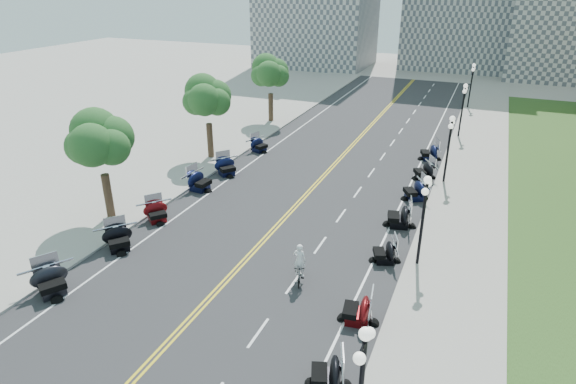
% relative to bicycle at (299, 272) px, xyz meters
% --- Properties ---
extents(ground, '(160.00, 160.00, 0.00)m').
position_rel_bicycle_xyz_m(ground, '(-3.42, -0.23, -0.54)').
color(ground, gray).
extents(road, '(16.00, 90.00, 0.01)m').
position_rel_bicycle_xyz_m(road, '(-3.42, 9.77, -0.53)').
color(road, '#333335').
rests_on(road, ground).
extents(centerline_yellow_a, '(0.12, 90.00, 0.00)m').
position_rel_bicycle_xyz_m(centerline_yellow_a, '(-3.54, 9.77, -0.52)').
color(centerline_yellow_a, yellow).
rests_on(centerline_yellow_a, road).
extents(centerline_yellow_b, '(0.12, 90.00, 0.00)m').
position_rel_bicycle_xyz_m(centerline_yellow_b, '(-3.30, 9.77, -0.52)').
color(centerline_yellow_b, yellow).
rests_on(centerline_yellow_b, road).
extents(edge_line_north, '(0.12, 90.00, 0.00)m').
position_rel_bicycle_xyz_m(edge_line_north, '(2.98, 9.77, -0.52)').
color(edge_line_north, white).
rests_on(edge_line_north, road).
extents(edge_line_south, '(0.12, 90.00, 0.00)m').
position_rel_bicycle_xyz_m(edge_line_south, '(-9.82, 9.77, -0.52)').
color(edge_line_south, white).
rests_on(edge_line_south, road).
extents(lane_dash_5, '(0.12, 2.00, 0.00)m').
position_rel_bicycle_xyz_m(lane_dash_5, '(-0.22, -4.23, -0.52)').
color(lane_dash_5, white).
rests_on(lane_dash_5, road).
extents(lane_dash_6, '(0.12, 2.00, 0.00)m').
position_rel_bicycle_xyz_m(lane_dash_6, '(-0.22, -0.23, -0.52)').
color(lane_dash_6, white).
rests_on(lane_dash_6, road).
extents(lane_dash_7, '(0.12, 2.00, 0.00)m').
position_rel_bicycle_xyz_m(lane_dash_7, '(-0.22, 3.77, -0.52)').
color(lane_dash_7, white).
rests_on(lane_dash_7, road).
extents(lane_dash_8, '(0.12, 2.00, 0.00)m').
position_rel_bicycle_xyz_m(lane_dash_8, '(-0.22, 7.77, -0.52)').
color(lane_dash_8, white).
rests_on(lane_dash_8, road).
extents(lane_dash_9, '(0.12, 2.00, 0.00)m').
position_rel_bicycle_xyz_m(lane_dash_9, '(-0.22, 11.77, -0.52)').
color(lane_dash_9, white).
rests_on(lane_dash_9, road).
extents(lane_dash_10, '(0.12, 2.00, 0.00)m').
position_rel_bicycle_xyz_m(lane_dash_10, '(-0.22, 15.77, -0.52)').
color(lane_dash_10, white).
rests_on(lane_dash_10, road).
extents(lane_dash_11, '(0.12, 2.00, 0.00)m').
position_rel_bicycle_xyz_m(lane_dash_11, '(-0.22, 19.77, -0.52)').
color(lane_dash_11, white).
rests_on(lane_dash_11, road).
extents(lane_dash_12, '(0.12, 2.00, 0.00)m').
position_rel_bicycle_xyz_m(lane_dash_12, '(-0.22, 23.77, -0.52)').
color(lane_dash_12, white).
rests_on(lane_dash_12, road).
extents(lane_dash_13, '(0.12, 2.00, 0.00)m').
position_rel_bicycle_xyz_m(lane_dash_13, '(-0.22, 27.77, -0.52)').
color(lane_dash_13, white).
rests_on(lane_dash_13, road).
extents(lane_dash_14, '(0.12, 2.00, 0.00)m').
position_rel_bicycle_xyz_m(lane_dash_14, '(-0.22, 31.77, -0.52)').
color(lane_dash_14, white).
rests_on(lane_dash_14, road).
extents(lane_dash_15, '(0.12, 2.00, 0.00)m').
position_rel_bicycle_xyz_m(lane_dash_15, '(-0.22, 35.77, -0.52)').
color(lane_dash_15, white).
rests_on(lane_dash_15, road).
extents(lane_dash_16, '(0.12, 2.00, 0.00)m').
position_rel_bicycle_xyz_m(lane_dash_16, '(-0.22, 39.77, -0.52)').
color(lane_dash_16, white).
rests_on(lane_dash_16, road).
extents(lane_dash_17, '(0.12, 2.00, 0.00)m').
position_rel_bicycle_xyz_m(lane_dash_17, '(-0.22, 43.77, -0.52)').
color(lane_dash_17, white).
rests_on(lane_dash_17, road).
extents(lane_dash_18, '(0.12, 2.00, 0.00)m').
position_rel_bicycle_xyz_m(lane_dash_18, '(-0.22, 47.77, -0.52)').
color(lane_dash_18, white).
rests_on(lane_dash_18, road).
extents(lane_dash_19, '(0.12, 2.00, 0.00)m').
position_rel_bicycle_xyz_m(lane_dash_19, '(-0.22, 51.77, -0.52)').
color(lane_dash_19, white).
rests_on(lane_dash_19, road).
extents(sidewalk_north, '(5.00, 90.00, 0.15)m').
position_rel_bicycle_xyz_m(sidewalk_north, '(7.08, 9.77, -0.46)').
color(sidewalk_north, '#9E9991').
rests_on(sidewalk_north, ground).
extents(sidewalk_south, '(5.00, 90.00, 0.15)m').
position_rel_bicycle_xyz_m(sidewalk_south, '(-13.92, 9.77, -0.46)').
color(sidewalk_south, '#9E9991').
rests_on(sidewalk_south, ground).
extents(street_lamp_2, '(0.50, 1.20, 4.90)m').
position_rel_bicycle_xyz_m(street_lamp_2, '(5.18, 3.77, 2.06)').
color(street_lamp_2, black).
rests_on(street_lamp_2, sidewalk_north).
extents(street_lamp_3, '(0.50, 1.20, 4.90)m').
position_rel_bicycle_xyz_m(street_lamp_3, '(5.18, 15.77, 2.06)').
color(street_lamp_3, black).
rests_on(street_lamp_3, sidewalk_north).
extents(street_lamp_4, '(0.50, 1.20, 4.90)m').
position_rel_bicycle_xyz_m(street_lamp_4, '(5.18, 27.77, 2.06)').
color(street_lamp_4, black).
rests_on(street_lamp_4, sidewalk_north).
extents(street_lamp_5, '(0.50, 1.20, 4.90)m').
position_rel_bicycle_xyz_m(street_lamp_5, '(5.18, 39.77, 2.06)').
color(street_lamp_5, black).
rests_on(street_lamp_5, sidewalk_north).
extents(tree_2, '(4.80, 4.80, 9.20)m').
position_rel_bicycle_xyz_m(tree_2, '(-13.42, 1.77, 4.21)').
color(tree_2, '#235619').
rests_on(tree_2, sidewalk_south).
extents(tree_3, '(4.80, 4.80, 9.20)m').
position_rel_bicycle_xyz_m(tree_3, '(-13.42, 13.77, 4.21)').
color(tree_3, '#235619').
rests_on(tree_3, sidewalk_south).
extents(tree_4, '(4.80, 4.80, 9.20)m').
position_rel_bicycle_xyz_m(tree_4, '(-13.42, 25.77, 4.21)').
color(tree_4, '#235619').
rests_on(tree_4, sidewalk_south).
extents(motorcycle_n_4, '(2.39, 2.39, 1.31)m').
position_rel_bicycle_xyz_m(motorcycle_n_4, '(3.42, -5.83, 0.12)').
color(motorcycle_n_4, black).
rests_on(motorcycle_n_4, road).
extents(motorcycle_n_5, '(2.24, 2.24, 1.38)m').
position_rel_bicycle_xyz_m(motorcycle_n_5, '(3.47, -1.84, 0.15)').
color(motorcycle_n_5, '#590A0C').
rests_on(motorcycle_n_5, road).
extents(motorcycle_n_6, '(2.35, 2.35, 1.27)m').
position_rel_bicycle_xyz_m(motorcycle_n_6, '(3.50, 3.49, 0.10)').
color(motorcycle_n_6, black).
rests_on(motorcycle_n_6, road).
extents(motorcycle_n_7, '(2.56, 2.56, 1.50)m').
position_rel_bicycle_xyz_m(motorcycle_n_7, '(3.42, 7.80, 0.21)').
color(motorcycle_n_7, black).
rests_on(motorcycle_n_7, road).
extents(motorcycle_n_8, '(2.83, 2.83, 1.45)m').
position_rel_bicycle_xyz_m(motorcycle_n_8, '(3.66, 12.11, 0.19)').
color(motorcycle_n_8, black).
rests_on(motorcycle_n_8, road).
extents(motorcycle_n_9, '(2.77, 2.77, 1.41)m').
position_rel_bicycle_xyz_m(motorcycle_n_9, '(3.69, 16.07, 0.17)').
color(motorcycle_n_9, black).
rests_on(motorcycle_n_9, road).
extents(motorcycle_n_10, '(2.63, 2.63, 1.44)m').
position_rel_bicycle_xyz_m(motorcycle_n_10, '(3.48, 20.51, 0.18)').
color(motorcycle_n_10, black).
rests_on(motorcycle_n_10, road).
extents(motorcycle_s_4, '(2.98, 2.98, 1.52)m').
position_rel_bicycle_xyz_m(motorcycle_s_4, '(-10.55, -5.53, 0.22)').
color(motorcycle_s_4, black).
rests_on(motorcycle_s_4, road).
extents(motorcycle_s_5, '(2.90, 2.90, 1.44)m').
position_rel_bicycle_xyz_m(motorcycle_s_5, '(-10.42, -1.01, 0.18)').
color(motorcycle_s_5, black).
rests_on(motorcycle_s_5, road).
extents(motorcycle_s_6, '(2.68, 2.68, 1.33)m').
position_rel_bicycle_xyz_m(motorcycle_s_6, '(-10.57, 2.63, 0.13)').
color(motorcycle_s_6, '#590A0C').
rests_on(motorcycle_s_6, road).
extents(motorcycle_s_7, '(2.35, 2.35, 1.50)m').
position_rel_bicycle_xyz_m(motorcycle_s_7, '(-10.70, 7.74, 0.21)').
color(motorcycle_s_7, black).
rests_on(motorcycle_s_7, road).
extents(motorcycle_s_8, '(2.89, 2.89, 1.44)m').
position_rel_bicycle_xyz_m(motorcycle_s_8, '(-10.40, 11.03, 0.18)').
color(motorcycle_s_8, black).
rests_on(motorcycle_s_8, road).
extents(motorcycle_s_9, '(2.39, 2.39, 1.31)m').
position_rel_bicycle_xyz_m(motorcycle_s_9, '(-10.45, 16.88, 0.12)').
color(motorcycle_s_9, black).
rests_on(motorcycle_s_9, road).
extents(bicycle, '(1.06, 1.85, 1.07)m').
position_rel_bicycle_xyz_m(bicycle, '(0.00, 0.00, 0.00)').
color(bicycle, '#A51414').
rests_on(bicycle, road).
extents(cyclist_rider, '(0.65, 0.43, 1.79)m').
position_rel_bicycle_xyz_m(cyclist_rider, '(0.00, 0.00, 1.43)').
color(cyclist_rider, silver).
rests_on(cyclist_rider, bicycle).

